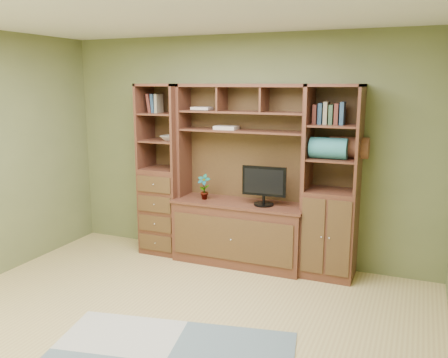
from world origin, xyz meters
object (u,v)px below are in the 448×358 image
at_px(monitor, 264,179).
at_px(left_tower, 163,170).
at_px(right_tower, 332,183).
at_px(center_hutch, 239,177).

bearing_deg(monitor, left_tower, 174.29).
bearing_deg(right_tower, left_tower, 180.00).
height_order(center_hutch, monitor, center_hutch).
bearing_deg(left_tower, center_hutch, -2.29).
bearing_deg(left_tower, monitor, -3.29).
relative_size(center_hutch, left_tower, 1.00).
bearing_deg(left_tower, right_tower, 0.00).
relative_size(left_tower, monitor, 3.41).
bearing_deg(monitor, center_hutch, 171.00).
bearing_deg(center_hutch, right_tower, 2.23).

